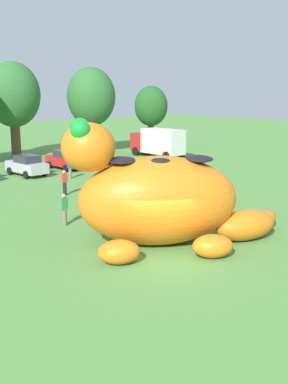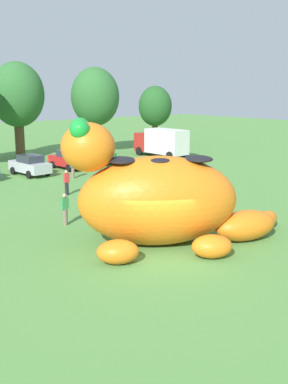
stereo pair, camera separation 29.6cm
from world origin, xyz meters
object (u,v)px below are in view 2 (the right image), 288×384
Objects in this scene: spectator_mid_field at (149,169)px; spectator_by_cars at (73,168)px; car_red at (69,159)px; box_truck at (162,142)px; spectator_near_inflatable at (65,209)px; giant_inflatable_creature at (158,199)px; car_green at (97,155)px; spectator_wandering at (67,183)px; car_silver at (30,165)px.

spectator_by_cars is (-4.33, 4.35, 0.00)m from spectator_mid_field.
car_red is 11.33m from box_truck.
spectator_near_inflatable is 1.00× the size of spectator_mid_field.
spectator_mid_field is (9.66, 11.97, -1.28)m from giant_inflatable_creature.
giant_inflatable_creature is 2.70× the size of car_green.
spectator_near_inflatable is 13.05m from spectator_by_cars.
giant_inflatable_creature is 11.68m from spectator_wandering.
car_red is 0.65× the size of box_truck.
spectator_near_inflatable is at bearing -121.47° from car_red.
car_red is at bearing 70.06° from giant_inflatable_creature.
car_green is 20.41m from spectator_near_inflatable.
giant_inflatable_creature reaches higher than car_red.
car_green reaches higher than spectator_wandering.
car_green is 0.65× the size of box_truck.
car_silver is at bearing 80.46° from giant_inflatable_creature.
spectator_wandering is (1.89, 11.46, -1.28)m from giant_inflatable_creature.
spectator_near_inflatable is at bearing -128.88° from car_green.
car_green is 2.44× the size of spectator_by_cars.
car_silver is at bearing -171.13° from car_red.
spectator_wandering is (-5.51, -8.96, -0.01)m from car_red.
car_red is 2.45× the size of spectator_near_inflatable.
giant_inflatable_creature is 6.58× the size of spectator_near_inflatable.
car_red is at bearing 8.87° from car_silver.
car_silver is (3.33, 19.78, -1.27)m from giant_inflatable_creature.
spectator_by_cars is at bearing -162.56° from box_truck.
car_silver is 4.13m from car_red.
car_red is at bearing 104.93° from spectator_mid_field.
spectator_mid_field is at bearing -50.97° from car_silver.
car_silver reaches higher than spectator_near_inflatable.
spectator_mid_field is at bearing -136.64° from box_truck.
spectator_mid_field is (6.33, -7.81, -0.01)m from car_silver.
spectator_wandering is (-16.82, -9.06, -0.75)m from box_truck.
spectator_by_cars is (-13.38, -4.20, -0.75)m from box_truck.
spectator_wandering is at bearing -132.92° from car_green.
car_red is at bearing 58.53° from spectator_near_inflatable.
spectator_near_inflatable is (-20.51, -15.14, -0.75)m from box_truck.
car_silver is 7.83m from car_green.
car_silver is 2.47× the size of spectator_near_inflatable.
spectator_by_cars is at bearing -116.87° from car_red.
spectator_by_cars is at bearing 54.72° from spectator_wandering.
car_silver is 1.01× the size of car_red.
box_truck is at bearing 17.44° from spectator_by_cars.
spectator_mid_field and spectator_by_cars have the same top height.
car_silver is 2.47× the size of spectator_by_cars.
car_silver is 1.01× the size of car_green.
spectator_near_inflatable is at bearing 108.50° from giant_inflatable_creature.
giant_inflatable_creature is 27.77m from box_truck.
car_red is 8.74m from spectator_mid_field.
car_red is 1.01× the size of car_green.
giant_inflatable_creature is 5.81m from spectator_near_inflatable.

